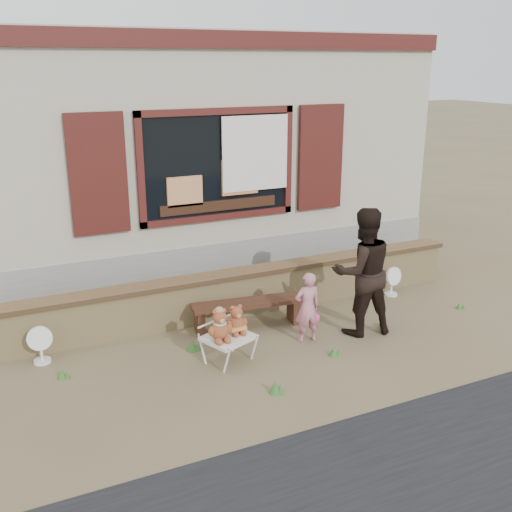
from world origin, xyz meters
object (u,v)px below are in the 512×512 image
child (307,307)px  teddy_bear_right (236,319)px  teddy_bear_left (220,324)px  bench (248,308)px  adult (362,272)px  folding_chair (228,338)px

child → teddy_bear_right: bearing=8.1°
teddy_bear_left → child: bearing=-15.4°
bench → adult: size_ratio=0.90×
bench → teddy_bear_left: (-0.76, -0.85, 0.26)m
teddy_bear_left → adult: size_ratio=0.24×
teddy_bear_left → adult: 2.12m
teddy_bear_right → adult: size_ratio=0.21×
bench → adult: (1.34, -0.78, 0.59)m
folding_chair → child: child is taller
folding_chair → teddy_bear_right: size_ratio=1.86×
bench → folding_chair: bench is taller
teddy_bear_right → adult: (1.83, -0.03, 0.35)m
teddy_bear_right → child: (1.03, 0.03, -0.05)m
teddy_bear_left → bench: bearing=27.1°
folding_chair → teddy_bear_right: (0.13, 0.05, 0.22)m
child → adult: 0.89m
bench → teddy_bear_left: teddy_bear_left is taller
bench → child: size_ratio=1.65×
folding_chair → child: size_ratio=0.73×
adult → teddy_bear_left: bearing=11.1°
bench → folding_chair: (-0.63, -0.80, 0.02)m
folding_chair → child: bearing=-17.2°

